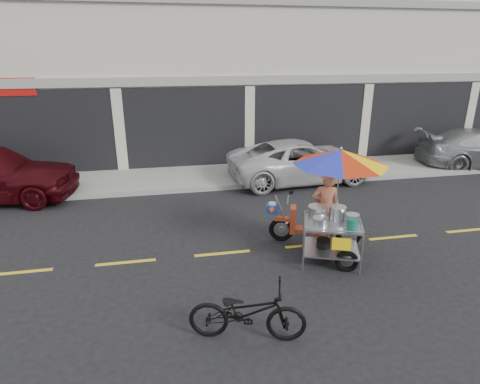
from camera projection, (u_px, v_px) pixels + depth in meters
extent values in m
plane|color=black|center=(311.00, 245.00, 8.91)|extent=(90.00, 90.00, 0.00)
cube|color=gray|center=(255.00, 172.00, 13.97)|extent=(45.00, 3.00, 0.15)
cube|color=beige|center=(230.00, 52.00, 17.27)|extent=(36.00, 8.00, 8.00)
cube|color=black|center=(249.00, 128.00, 14.40)|extent=(35.28, 0.06, 2.90)
cube|color=gray|center=(250.00, 80.00, 13.83)|extent=(36.00, 0.12, 0.30)
cube|color=gray|center=(251.00, 0.00, 12.99)|extent=(36.00, 0.12, 0.25)
cube|color=gold|center=(311.00, 245.00, 8.91)|extent=(42.00, 0.10, 0.01)
imported|color=beige|center=(302.00, 161.00, 13.09)|extent=(4.94, 2.53, 1.33)
imported|color=black|center=(247.00, 312.00, 5.90)|extent=(1.85, 1.05, 0.92)
torus|color=black|center=(281.00, 230.00, 9.03)|extent=(0.57, 0.30, 0.57)
torus|color=black|center=(349.00, 234.00, 8.81)|extent=(0.57, 0.30, 0.57)
cylinder|color=#9EA0A5|center=(281.00, 230.00, 9.03)|extent=(0.15, 0.10, 0.14)
cylinder|color=#9EA0A5|center=(349.00, 234.00, 8.81)|extent=(0.15, 0.10, 0.14)
cube|color=#B03C1B|center=(282.00, 219.00, 8.94)|extent=(0.34, 0.22, 0.08)
cylinder|color=#9EA0A5|center=(282.00, 213.00, 8.89)|extent=(0.36, 0.17, 0.80)
cube|color=#B03C1B|center=(293.00, 219.00, 8.90)|extent=(0.23, 0.36, 0.60)
cube|color=#B03C1B|center=(313.00, 230.00, 8.91)|extent=(0.84, 0.53, 0.08)
cube|color=#B03C1B|center=(334.00, 222.00, 8.77)|extent=(0.79, 0.50, 0.40)
cube|color=black|center=(330.00, 212.00, 8.71)|extent=(0.69, 0.44, 0.10)
cylinder|color=#9EA0A5|center=(288.00, 200.00, 8.77)|extent=(0.22, 0.53, 0.04)
sphere|color=black|center=(291.00, 192.00, 8.90)|extent=(0.10, 0.10, 0.10)
cylinder|color=white|center=(287.00, 222.00, 8.94)|extent=(0.15, 0.15, 0.05)
cube|color=navy|center=(272.00, 209.00, 8.89)|extent=(0.32, 0.29, 0.20)
cylinder|color=white|center=(272.00, 204.00, 8.85)|extent=(0.20, 0.20, 0.05)
cone|color=#B03C1B|center=(272.00, 211.00, 8.73)|extent=(0.24, 0.27, 0.18)
torus|color=black|center=(347.00, 261.00, 7.79)|extent=(0.46, 0.25, 0.46)
cylinder|color=#9EA0A5|center=(304.00, 251.00, 7.75)|extent=(0.05, 0.05, 0.84)
cylinder|color=#9EA0A5|center=(304.00, 232.00, 8.58)|extent=(0.05, 0.05, 0.84)
cylinder|color=#9EA0A5|center=(362.00, 256.00, 7.60)|extent=(0.05, 0.05, 0.84)
cylinder|color=#9EA0A5|center=(356.00, 235.00, 8.43)|extent=(0.05, 0.05, 0.84)
cube|color=#9EA0A5|center=(330.00, 248.00, 8.13)|extent=(1.33, 1.21, 0.03)
cube|color=#9EA0A5|center=(333.00, 224.00, 7.95)|extent=(1.33, 1.21, 0.04)
cylinder|color=#9EA0A5|center=(334.00, 231.00, 7.51)|extent=(1.03, 0.39, 0.02)
cylinder|color=#9EA0A5|center=(331.00, 213.00, 8.34)|extent=(1.03, 0.39, 0.02)
cylinder|color=#9EA0A5|center=(305.00, 219.00, 8.01)|extent=(0.33, 0.85, 0.02)
cylinder|color=#9EA0A5|center=(361.00, 223.00, 7.85)|extent=(0.33, 0.85, 0.02)
cylinder|color=#9EA0A5|center=(329.00, 239.00, 8.55)|extent=(0.29, 0.71, 0.04)
cylinder|color=#9EA0A5|center=(331.00, 217.00, 8.38)|extent=(0.29, 0.71, 0.04)
cube|color=yellow|center=(341.00, 244.00, 7.55)|extent=(0.33, 0.14, 0.25)
cylinder|color=#B7B7BC|center=(318.00, 213.00, 8.13)|extent=(0.49, 0.49, 0.24)
cylinder|color=#B7B7BC|center=(337.00, 213.00, 8.09)|extent=(0.43, 0.43, 0.25)
cylinder|color=#B7B7BC|center=(352.00, 219.00, 7.90)|extent=(0.33, 0.33, 0.17)
cylinder|color=#B7B7BC|center=(321.00, 222.00, 7.78)|extent=(0.38, 0.38, 0.15)
cylinder|color=#186557|center=(353.00, 224.00, 7.62)|extent=(0.28, 0.28, 0.22)
cylinder|color=black|center=(323.00, 243.00, 8.12)|extent=(0.36, 0.36, 0.18)
cylinder|color=black|center=(343.00, 245.00, 8.06)|extent=(0.31, 0.31, 0.16)
cylinder|color=#9EA0A5|center=(338.00, 187.00, 7.78)|extent=(0.03, 0.03, 1.49)
sphere|color=#9EA0A5|center=(341.00, 149.00, 7.52)|extent=(0.06, 0.06, 0.06)
imported|color=#B66446|center=(326.00, 209.00, 8.70)|extent=(0.71, 0.59, 1.68)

